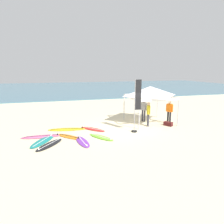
# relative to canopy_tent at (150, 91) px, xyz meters

# --- Properties ---
(ground_plane) EXTENTS (80.00, 80.00, 0.00)m
(ground_plane) POSITION_rel_canopy_tent_xyz_m (-2.45, -1.00, -2.39)
(ground_plane) COLOR beige
(sea) EXTENTS (80.00, 36.00, 0.10)m
(sea) POSITION_rel_canopy_tent_xyz_m (-2.45, 30.74, -2.34)
(sea) COLOR teal
(sea) RESTS_ON ground
(canopy_tent) EXTENTS (3.10, 3.10, 2.75)m
(canopy_tent) POSITION_rel_canopy_tent_xyz_m (0.00, 0.00, 0.00)
(canopy_tent) COLOR #B7B7BC
(canopy_tent) RESTS_ON ground
(surfboard_lime) EXTENTS (1.41, 1.86, 0.19)m
(surfboard_lime) POSITION_rel_canopy_tent_xyz_m (-4.33, -2.47, -2.35)
(surfboard_lime) COLOR #7AD12D
(surfboard_lime) RESTS_ON ground
(surfboard_orange) EXTENTS (1.58, 1.69, 0.19)m
(surfboard_orange) POSITION_rel_canopy_tent_xyz_m (-6.13, -1.82, -2.35)
(surfboard_orange) COLOR orange
(surfboard_orange) RESTS_ON ground
(surfboard_red) EXTENTS (1.67, 1.86, 0.19)m
(surfboard_red) POSITION_rel_canopy_tent_xyz_m (-4.48, -0.63, -2.35)
(surfboard_red) COLOR red
(surfboard_red) RESTS_ON ground
(surfboard_pink) EXTENTS (2.33, 0.70, 0.19)m
(surfboard_pink) POSITION_rel_canopy_tent_xyz_m (-7.73, -1.32, -2.35)
(surfboard_pink) COLOR pink
(surfboard_pink) RESTS_ON ground
(surfboard_yellow) EXTENTS (2.55, 1.05, 0.19)m
(surfboard_yellow) POSITION_rel_canopy_tent_xyz_m (-6.13, -0.21, -2.35)
(surfboard_yellow) COLOR yellow
(surfboard_yellow) RESTS_ON ground
(surfboard_purple) EXTENTS (0.78, 2.07, 0.19)m
(surfboard_purple) POSITION_rel_canopy_tent_xyz_m (-5.50, -2.92, -2.35)
(surfboard_purple) COLOR purple
(surfboard_purple) RESTS_ON ground
(surfboard_black) EXTENTS (1.69, 1.96, 0.19)m
(surfboard_black) POSITION_rel_canopy_tent_xyz_m (-7.27, -2.89, -2.35)
(surfboard_black) COLOR black
(surfboard_black) RESTS_ON ground
(surfboard_teal) EXTENTS (1.68, 2.37, 0.19)m
(surfboard_teal) POSITION_rel_canopy_tent_xyz_m (-7.61, -2.17, -2.35)
(surfboard_teal) COLOR #19847F
(surfboard_teal) RESTS_ON ground
(person_yellow) EXTENTS (0.34, 0.52, 1.71)m
(person_yellow) POSITION_rel_canopy_tent_xyz_m (-0.53, -0.90, -1.40)
(person_yellow) COLOR #383842
(person_yellow) RESTS_ON ground
(person_orange) EXTENTS (0.38, 0.48, 1.71)m
(person_orange) POSITION_rel_canopy_tent_xyz_m (1.32, -0.63, -1.40)
(person_orange) COLOR black
(person_orange) RESTS_ON ground
(person_grey) EXTENTS (0.40, 0.43, 1.71)m
(person_grey) POSITION_rel_canopy_tent_xyz_m (-0.25, 0.48, -1.40)
(person_grey) COLOR #383842
(person_grey) RESTS_ON ground
(banner_flag) EXTENTS (0.60, 0.36, 3.40)m
(banner_flag) POSITION_rel_canopy_tent_xyz_m (-1.89, -1.92, -0.81)
(banner_flag) COLOR #99999E
(banner_flag) RESTS_ON ground
(gear_bag_near_tent) EXTENTS (0.59, 0.68, 0.28)m
(gear_bag_near_tent) POSITION_rel_canopy_tent_xyz_m (0.89, -1.23, -2.25)
(gear_bag_near_tent) COLOR #4C1919
(gear_bag_near_tent) RESTS_ON ground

